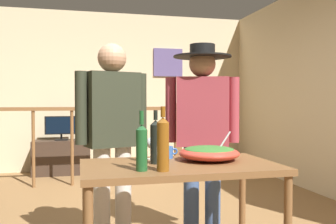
% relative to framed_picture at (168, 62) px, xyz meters
% --- Properties ---
extents(back_wall, '(4.88, 0.10, 2.71)m').
position_rel_framed_picture_xyz_m(back_wall, '(-1.01, 0.06, -0.52)').
color(back_wall, beige).
rests_on(back_wall, ground_plane).
extents(side_wall_right, '(0.10, 5.05, 2.71)m').
position_rel_framed_picture_xyz_m(side_wall_right, '(1.43, -2.29, -0.52)').
color(side_wall_right, beige).
rests_on(side_wall_right, ground_plane).
extents(framed_picture, '(0.53, 0.03, 0.50)m').
position_rel_framed_picture_xyz_m(framed_picture, '(0.00, 0.00, 0.00)').
color(framed_picture, '#5D5087').
extents(stair_railing, '(3.16, 0.10, 1.15)m').
position_rel_framed_picture_xyz_m(stair_railing, '(-1.18, -1.16, -1.17)').
color(stair_railing, brown).
rests_on(stair_railing, ground_plane).
extents(tv_console, '(0.90, 0.40, 0.55)m').
position_rel_framed_picture_xyz_m(tv_console, '(-1.85, -0.29, -1.60)').
color(tv_console, '#38281E').
rests_on(tv_console, ground_plane).
extents(flat_screen_tv, '(0.51, 0.12, 0.39)m').
position_rel_framed_picture_xyz_m(flat_screen_tv, '(-1.85, -0.32, -1.10)').
color(flat_screen_tv, black).
rests_on(flat_screen_tv, tv_console).
extents(serving_table, '(1.25, 0.71, 0.77)m').
position_rel_framed_picture_xyz_m(serving_table, '(-0.94, -4.19, -1.19)').
color(serving_table, brown).
rests_on(serving_table, ground_plane).
extents(salad_bowl, '(0.41, 0.41, 0.21)m').
position_rel_framed_picture_xyz_m(salad_bowl, '(-0.71, -4.10, -1.05)').
color(salad_bowl, '#CC3D2D').
rests_on(salad_bowl, serving_table).
extents(wine_glass, '(0.07, 0.07, 0.15)m').
position_rel_framed_picture_xyz_m(wine_glass, '(-1.09, -3.97, -1.00)').
color(wine_glass, silver).
rests_on(wine_glass, serving_table).
extents(wine_bottle_dark, '(0.07, 0.07, 0.34)m').
position_rel_framed_picture_xyz_m(wine_bottle_dark, '(-1.09, -4.15, -0.96)').
color(wine_bottle_dark, black).
rests_on(wine_bottle_dark, serving_table).
extents(wine_bottle_green, '(0.07, 0.07, 0.35)m').
position_rel_framed_picture_xyz_m(wine_bottle_green, '(-1.22, -4.37, -0.96)').
color(wine_bottle_green, '#1E5628').
rests_on(wine_bottle_green, serving_table).
extents(wine_bottle_amber, '(0.07, 0.07, 0.37)m').
position_rel_framed_picture_xyz_m(wine_bottle_amber, '(-1.10, -4.41, -0.94)').
color(wine_bottle_amber, brown).
rests_on(wine_bottle_amber, serving_table).
extents(mug_blue, '(0.12, 0.09, 0.08)m').
position_rel_framed_picture_xyz_m(mug_blue, '(-0.97, -3.94, -1.06)').
color(mug_blue, '#3866B2').
rests_on(mug_blue, serving_table).
extents(person_standing_left, '(0.57, 0.32, 1.63)m').
position_rel_framed_picture_xyz_m(person_standing_left, '(-1.32, -3.54, -0.91)').
color(person_standing_left, beige).
rests_on(person_standing_left, ground_plane).
extents(person_standing_right, '(0.59, 0.48, 1.65)m').
position_rel_framed_picture_xyz_m(person_standing_right, '(-0.57, -3.54, -0.89)').
color(person_standing_right, '#3D5684').
rests_on(person_standing_right, ground_plane).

